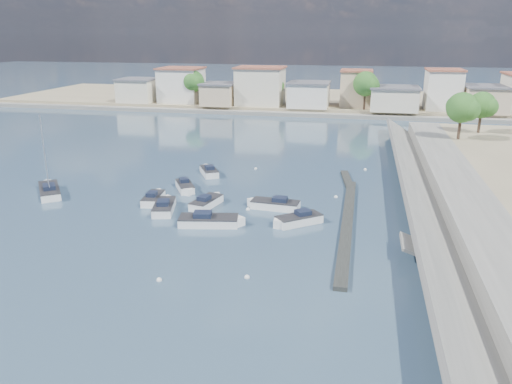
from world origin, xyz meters
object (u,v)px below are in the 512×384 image
(motorboat_a, at_px, (154,198))
(sailboat, at_px, (49,190))
(motorboat_e, at_px, (165,207))
(motorboat_g, at_px, (185,187))
(motorboat_c, at_px, (273,205))
(motorboat_h, at_px, (212,221))
(motorboat_b, at_px, (208,202))
(motorboat_d, at_px, (296,220))
(motorboat_f, at_px, (209,171))

(motorboat_a, distance_m, sailboat, 12.41)
(motorboat_e, height_order, motorboat_g, same)
(motorboat_c, bearing_deg, motorboat_g, 160.36)
(motorboat_h, bearing_deg, motorboat_c, 50.55)
(motorboat_b, relative_size, motorboat_d, 1.07)
(motorboat_c, xyz_separation_m, sailboat, (-25.04, -0.43, 0.03))
(motorboat_f, xyz_separation_m, motorboat_g, (-0.60, -7.00, 0.00))
(motorboat_e, relative_size, motorboat_f, 1.20)
(motorboat_b, xyz_separation_m, motorboat_c, (6.73, 0.60, 0.00))
(motorboat_b, xyz_separation_m, motorboat_h, (2.02, -5.11, 0.00))
(motorboat_a, relative_size, sailboat, 0.50)
(motorboat_f, height_order, sailboat, sailboat)
(motorboat_d, distance_m, sailboat, 28.18)
(motorboat_d, distance_m, motorboat_e, 13.52)
(motorboat_g, bearing_deg, motorboat_h, -57.72)
(motorboat_h, bearing_deg, motorboat_g, 122.28)
(motorboat_f, bearing_deg, motorboat_b, -73.41)
(sailboat, bearing_deg, motorboat_a, -0.63)
(motorboat_a, distance_m, motorboat_c, 12.65)
(motorboat_a, bearing_deg, motorboat_g, 66.61)
(motorboat_d, distance_m, motorboat_f, 19.65)
(motorboat_a, bearing_deg, motorboat_b, -0.34)
(motorboat_a, height_order, motorboat_g, same)
(motorboat_a, relative_size, motorboat_b, 0.92)
(motorboat_c, distance_m, motorboat_e, 10.90)
(motorboat_c, height_order, motorboat_d, same)
(motorboat_e, xyz_separation_m, motorboat_g, (-0.19, 6.62, 0.00))
(motorboat_g, bearing_deg, motorboat_f, 85.07)
(motorboat_e, xyz_separation_m, motorboat_h, (5.84, -2.93, 0.00))
(motorboat_d, xyz_separation_m, motorboat_h, (-7.64, -1.87, 0.00))
(motorboat_h, xyz_separation_m, sailboat, (-20.34, 5.28, 0.03))
(motorboat_b, height_order, sailboat, sailboat)
(motorboat_a, relative_size, motorboat_g, 1.04)
(motorboat_e, distance_m, motorboat_h, 6.53)
(motorboat_a, bearing_deg, motorboat_h, -32.98)
(motorboat_d, relative_size, motorboat_h, 0.73)
(motorboat_c, xyz_separation_m, motorboat_e, (-10.54, -2.79, -0.00))
(motorboat_d, relative_size, sailboat, 0.50)
(motorboat_d, relative_size, motorboat_f, 1.02)
(motorboat_g, bearing_deg, motorboat_b, -47.88)
(motorboat_d, xyz_separation_m, motorboat_e, (-13.47, 1.06, 0.00))
(motorboat_d, bearing_deg, motorboat_h, -166.26)
(motorboat_b, relative_size, motorboat_e, 0.91)
(motorboat_a, distance_m, motorboat_g, 4.79)
(motorboat_b, bearing_deg, motorboat_a, 179.66)
(motorboat_d, distance_m, motorboat_g, 15.68)
(motorboat_a, distance_m, motorboat_e, 3.05)
(motorboat_f, distance_m, motorboat_g, 7.02)
(motorboat_b, xyz_separation_m, motorboat_g, (-4.01, 4.44, 0.00))
(motorboat_h, bearing_deg, motorboat_d, 13.74)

